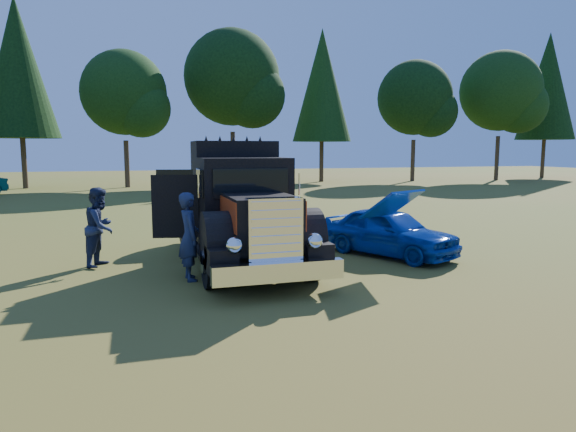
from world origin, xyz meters
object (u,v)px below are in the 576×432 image
at_px(hotrod_coupe, 389,231).
at_px(spectator_far, 100,227).
at_px(diamond_t_truck, 241,212).
at_px(spectator_near, 189,236).

bearing_deg(hotrod_coupe, spectator_far, 172.50).
height_order(diamond_t_truck, hotrod_coupe, diamond_t_truck).
xyz_separation_m(spectator_near, spectator_far, (-1.90, 1.99, 0.00)).
bearing_deg(hotrod_coupe, diamond_t_truck, 176.63).
relative_size(hotrod_coupe, spectator_near, 2.23).
bearing_deg(spectator_far, hotrod_coupe, -74.68).
height_order(spectator_near, spectator_far, spectator_far).
bearing_deg(hotrod_coupe, spectator_near, -168.87).
bearing_deg(diamond_t_truck, spectator_near, -137.53).
bearing_deg(diamond_t_truck, hotrod_coupe, -3.37).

